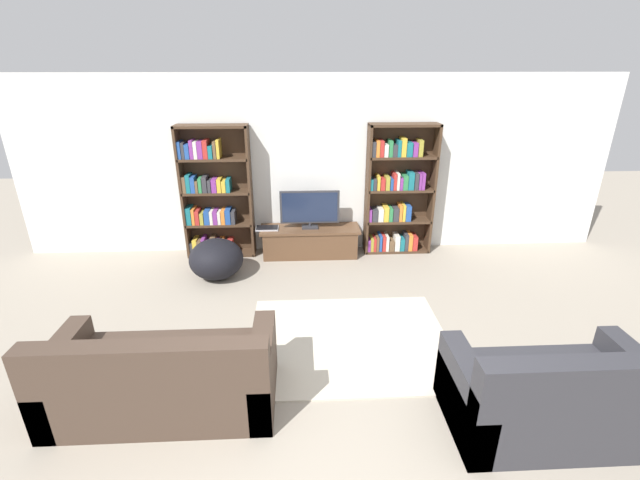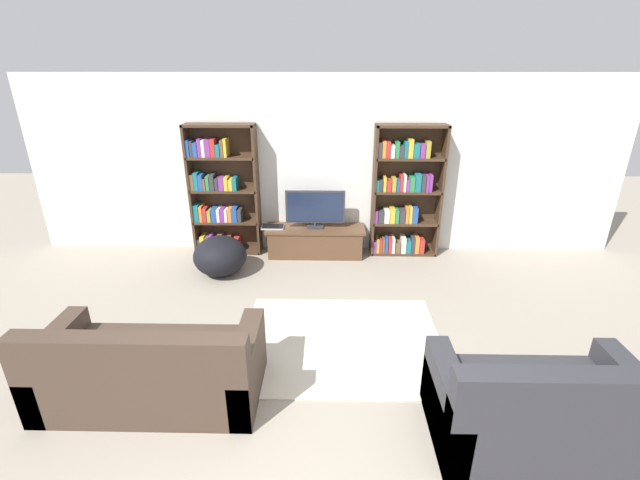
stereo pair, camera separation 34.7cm
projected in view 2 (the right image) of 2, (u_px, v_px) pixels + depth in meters
wall_back at (325, 166)px, 6.33m from camera, size 8.80×0.06×2.60m
bookshelf_left at (221, 194)px, 6.34m from camera, size 1.00×0.30×1.94m
bookshelf_right at (404, 194)px, 6.29m from camera, size 1.00×0.30×1.94m
tv_stand at (315, 241)px, 6.47m from camera, size 1.48×0.48×0.44m
television at (315, 208)px, 6.27m from camera, size 0.87×0.16×0.57m
laptop at (273, 227)px, 6.38m from camera, size 0.33×0.21×0.03m
area_rug at (342, 342)px, 4.48m from camera, size 2.08×1.70×0.02m
couch_left_sectional at (151, 370)px, 3.64m from camera, size 1.83×0.87×0.84m
couch_right_sofa at (538, 410)px, 3.21m from camera, size 1.54×0.85×0.88m
beanbag_ottoman at (220, 256)px, 5.86m from camera, size 0.72×0.72×0.54m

